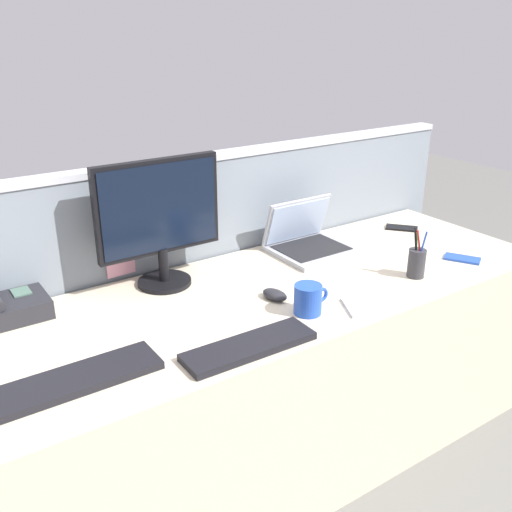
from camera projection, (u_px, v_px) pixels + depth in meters
The scene contains 14 objects.
ground_plane at pixel (263, 455), 2.29m from camera, with size 10.00×10.00×0.00m, color slate.
desk at pixel (263, 379), 2.15m from camera, with size 2.30×0.75×0.72m, color beige.
cubicle_divider at pixel (207, 289), 2.39m from camera, with size 2.54×0.08×1.13m.
desktop_monitor at pixel (159, 216), 1.99m from camera, with size 0.46×0.19×0.45m.
laptop at pixel (307, 240), 2.36m from camera, with size 0.31×0.29×0.21m.
desk_phone at pixel (15, 305), 1.85m from camera, with size 0.18×0.20×0.10m.
keyboard_main at pixel (249, 346), 1.66m from camera, with size 0.40×0.12×0.02m, color black.
keyboard_spare at pixel (75, 380), 1.50m from camera, with size 0.45×0.14×0.02m, color black.
computer_mouse_right_hand at pixel (276, 294), 1.96m from camera, with size 0.06×0.10×0.03m, color #232328.
pen_cup at pixel (417, 262), 2.12m from camera, with size 0.06×0.06×0.19m.
cell_phone_black_slab at pixel (402, 228), 2.62m from camera, with size 0.07×0.14×0.01m, color black.
cell_phone_silver_slab at pixel (356, 307), 1.90m from camera, with size 0.07×0.14×0.01m, color #B7BAC1.
cell_phone_blue_case at pixel (462, 259), 2.29m from camera, with size 0.07×0.14×0.01m, color blue.
coffee_mug at pixel (308, 299), 1.85m from camera, with size 0.13×0.09×0.10m.
Camera 1 is at (-1.04, -1.49, 1.60)m, focal length 40.33 mm.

